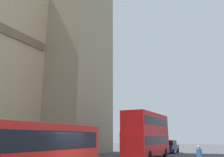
# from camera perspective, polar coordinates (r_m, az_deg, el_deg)

# --- Properties ---
(double_decker_bus) EXTENTS (9.15, 2.54, 4.90)m
(double_decker_bus) POSITION_cam_1_polar(r_m,az_deg,el_deg) (27.69, 8.45, -12.91)
(double_decker_bus) COLOR red
(double_decker_bus) RESTS_ON ground_plane
(sedan_lead) EXTENTS (4.40, 1.86, 1.85)m
(sedan_lead) POSITION_cam_1_polar(r_m,az_deg,el_deg) (37.77, 13.74, -15.66)
(sedan_lead) COLOR navy
(sedan_lead) RESTS_ON ground_plane
(pedestrian_by_kerb) EXTENTS (0.45, 0.35, 1.69)m
(pedestrian_by_kerb) POSITION_cam_1_polar(r_m,az_deg,el_deg) (18.98, 20.33, -17.21)
(pedestrian_by_kerb) COLOR #262D4C
(pedestrian_by_kerb) RESTS_ON ground_plane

